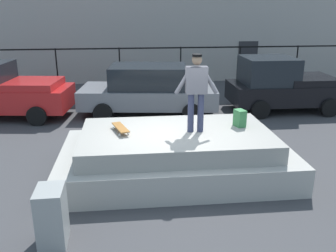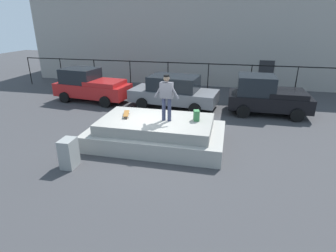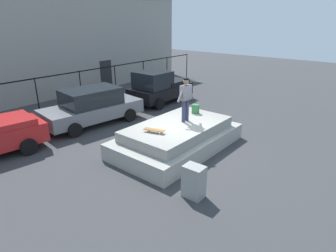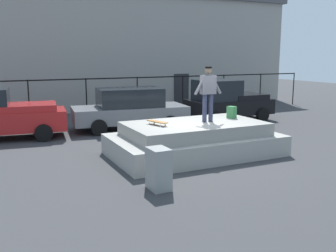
{
  "view_description": "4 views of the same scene",
  "coord_description": "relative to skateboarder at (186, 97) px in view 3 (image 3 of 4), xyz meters",
  "views": [
    {
      "loc": [
        -0.94,
        -7.55,
        3.77
      ],
      "look_at": [
        0.0,
        1.24,
        0.81
      ],
      "focal_mm": 38.96,
      "sensor_mm": 36.0,
      "label": 1
    },
    {
      "loc": [
        2.74,
        -9.37,
        4.63
      ],
      "look_at": [
        0.37,
        0.98,
        0.47
      ],
      "focal_mm": 29.2,
      "sensor_mm": 36.0,
      "label": 2
    },
    {
      "loc": [
        -8.28,
        -6.21,
        4.92
      ],
      "look_at": [
        0.18,
        0.75,
        0.78
      ],
      "focal_mm": 30.74,
      "sensor_mm": 36.0,
      "label": 3
    },
    {
      "loc": [
        -5.8,
        -10.05,
        3.11
      ],
      "look_at": [
        -0.2,
        1.55,
        0.72
      ],
      "focal_mm": 40.73,
      "sensor_mm": 36.0,
      "label": 4
    }
  ],
  "objects": [
    {
      "name": "concrete_ledge",
      "position": [
        -0.43,
        0.05,
        -1.58
      ],
      "size": [
        5.23,
        3.0,
        1.03
      ],
      "color": "#9E9B93",
      "rests_on": "ground_plane"
    },
    {
      "name": "backpack",
      "position": [
        1.1,
        0.26,
        -0.82
      ],
      "size": [
        0.27,
        0.32,
        0.4
      ],
      "primitive_type": "cube",
      "rotation": [
        0.0,
        0.0,
        4.99
      ],
      "color": "#33723F",
      "rests_on": "concrete_ledge"
    },
    {
      "name": "skateboard",
      "position": [
        -1.68,
        0.15,
        -0.92
      ],
      "size": [
        0.42,
        0.8,
        0.12
      ],
      "color": "brown",
      "rests_on": "concrete_ledge"
    },
    {
      "name": "car_grey_sedan_mid",
      "position": [
        -0.77,
        5.04,
        -1.16
      ],
      "size": [
        5.0,
        2.67,
        1.75
      ],
      "color": "slate",
      "rests_on": "ground_plane"
    },
    {
      "name": "fence_row",
      "position": [
        -0.51,
        8.26,
        -0.61
      ],
      "size": [
        24.06,
        0.06,
        2.02
      ],
      "color": "black",
      "rests_on": "ground_plane"
    },
    {
      "name": "car_black_pickup_far",
      "position": [
        4.12,
        4.98,
        -1.09
      ],
      "size": [
        4.06,
        2.22,
        1.97
      ],
      "color": "black",
      "rests_on": "ground_plane"
    },
    {
      "name": "ground_plane",
      "position": [
        -0.51,
        -0.13,
        -2.05
      ],
      "size": [
        60.0,
        60.0,
        0.0
      ],
      "primitive_type": "plane",
      "color": "#38383A"
    },
    {
      "name": "skateboarder",
      "position": [
        0.0,
        0.0,
        0.0
      ],
      "size": [
        0.97,
        0.27,
        1.74
      ],
      "color": "#2D334C",
      "rests_on": "concrete_ledge"
    },
    {
      "name": "utility_box",
      "position": [
        -2.78,
        -2.36,
        -1.55
      ],
      "size": [
        0.45,
        0.61,
        0.99
      ],
      "primitive_type": "cube",
      "rotation": [
        0.0,
        0.0,
        0.02
      ],
      "color": "gray",
      "rests_on": "ground_plane"
    },
    {
      "name": "warehouse_building",
      "position": [
        -0.51,
        14.36,
        1.37
      ],
      "size": [
        26.17,
        7.9,
        6.83
      ],
      "color": "gray",
      "rests_on": "ground_plane"
    }
  ]
}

